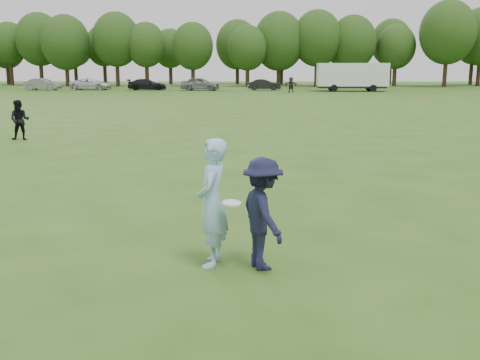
{
  "coord_description": "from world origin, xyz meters",
  "views": [
    {
      "loc": [
        0.5,
        -7.4,
        2.92
      ],
      "look_at": [
        0.15,
        1.49,
        1.1
      ],
      "focal_mm": 42.0,
      "sensor_mm": 36.0,
      "label": 1
    }
  ],
  "objects_px": {
    "car_c": "(91,84)",
    "car_e": "(200,84)",
    "player_far_d": "(291,85)",
    "cargo_trailer": "(352,76)",
    "field_cone": "(426,98)",
    "car_d": "(147,85)",
    "car_b": "(43,84)",
    "car_f": "(264,85)",
    "defender": "(263,214)",
    "player_far_a": "(20,120)",
    "thrower": "(212,203)"
  },
  "relations": [
    {
      "from": "player_far_d",
      "to": "car_b",
      "type": "height_order",
      "value": "player_far_d"
    },
    {
      "from": "car_b",
      "to": "field_cone",
      "type": "bearing_deg",
      "value": -107.54
    },
    {
      "from": "car_b",
      "to": "car_f",
      "type": "relative_size",
      "value": 1.08
    },
    {
      "from": "car_b",
      "to": "player_far_a",
      "type": "bearing_deg",
      "value": -154.46
    },
    {
      "from": "car_c",
      "to": "field_cone",
      "type": "xyz_separation_m",
      "value": [
        35.28,
        -17.98,
        -0.54
      ]
    },
    {
      "from": "defender",
      "to": "car_e",
      "type": "height_order",
      "value": "defender"
    },
    {
      "from": "car_c",
      "to": "car_d",
      "type": "relative_size",
      "value": 1.08
    },
    {
      "from": "car_b",
      "to": "car_d",
      "type": "bearing_deg",
      "value": -83.16
    },
    {
      "from": "car_c",
      "to": "car_f",
      "type": "relative_size",
      "value": 1.26
    },
    {
      "from": "defender",
      "to": "car_f",
      "type": "bearing_deg",
      "value": -23.08
    },
    {
      "from": "car_e",
      "to": "car_f",
      "type": "relative_size",
      "value": 1.16
    },
    {
      "from": "field_cone",
      "to": "defender",
      "type": "bearing_deg",
      "value": -108.72
    },
    {
      "from": "player_far_d",
      "to": "cargo_trailer",
      "type": "bearing_deg",
      "value": 41.1
    },
    {
      "from": "thrower",
      "to": "field_cone",
      "type": "distance_m",
      "value": 45.12
    },
    {
      "from": "car_d",
      "to": "car_e",
      "type": "height_order",
      "value": "car_e"
    },
    {
      "from": "car_c",
      "to": "cargo_trailer",
      "type": "height_order",
      "value": "cargo_trailer"
    },
    {
      "from": "field_cone",
      "to": "player_far_d",
      "type": "bearing_deg",
      "value": 133.33
    },
    {
      "from": "player_far_a",
      "to": "car_d",
      "type": "distance_m",
      "value": 46.3
    },
    {
      "from": "player_far_a",
      "to": "car_e",
      "type": "height_order",
      "value": "player_far_a"
    },
    {
      "from": "thrower",
      "to": "car_b",
      "type": "xyz_separation_m",
      "value": [
        -25.79,
        59.73,
        -0.24
      ]
    },
    {
      "from": "player_far_d",
      "to": "car_e",
      "type": "distance_m",
      "value": 11.62
    },
    {
      "from": "thrower",
      "to": "cargo_trailer",
      "type": "bearing_deg",
      "value": 173.3
    },
    {
      "from": "player_far_a",
      "to": "car_f",
      "type": "xyz_separation_m",
      "value": [
        9.83,
        46.66,
        -0.14
      ]
    },
    {
      "from": "defender",
      "to": "car_d",
      "type": "relative_size",
      "value": 0.36
    },
    {
      "from": "car_c",
      "to": "car_e",
      "type": "bearing_deg",
      "value": -90.92
    },
    {
      "from": "field_cone",
      "to": "car_c",
      "type": "bearing_deg",
      "value": 153.0
    },
    {
      "from": "player_far_d",
      "to": "field_cone",
      "type": "relative_size",
      "value": 5.67
    },
    {
      "from": "field_cone",
      "to": "cargo_trailer",
      "type": "distance_m",
      "value": 16.14
    },
    {
      "from": "car_f",
      "to": "cargo_trailer",
      "type": "bearing_deg",
      "value": -109.68
    },
    {
      "from": "car_e",
      "to": "car_f",
      "type": "distance_m",
      "value": 7.7
    },
    {
      "from": "car_f",
      "to": "cargo_trailer",
      "type": "height_order",
      "value": "cargo_trailer"
    },
    {
      "from": "thrower",
      "to": "car_e",
      "type": "relative_size",
      "value": 0.41
    },
    {
      "from": "defender",
      "to": "player_far_a",
      "type": "relative_size",
      "value": 1.04
    },
    {
      "from": "car_d",
      "to": "car_f",
      "type": "bearing_deg",
      "value": -93.52
    },
    {
      "from": "car_b",
      "to": "car_d",
      "type": "height_order",
      "value": "car_b"
    },
    {
      "from": "car_d",
      "to": "field_cone",
      "type": "relative_size",
      "value": 15.41
    },
    {
      "from": "thrower",
      "to": "car_c",
      "type": "height_order",
      "value": "thrower"
    },
    {
      "from": "thrower",
      "to": "field_cone",
      "type": "relative_size",
      "value": 6.32
    },
    {
      "from": "car_c",
      "to": "car_e",
      "type": "xyz_separation_m",
      "value": [
        13.44,
        -1.05,
        0.09
      ]
    },
    {
      "from": "car_b",
      "to": "car_e",
      "type": "bearing_deg",
      "value": -85.65
    },
    {
      "from": "car_e",
      "to": "car_c",
      "type": "bearing_deg",
      "value": 92.07
    },
    {
      "from": "car_b",
      "to": "defender",
      "type": "bearing_deg",
      "value": -150.8
    },
    {
      "from": "player_far_d",
      "to": "player_far_a",
      "type": "bearing_deg",
      "value": -92.49
    },
    {
      "from": "car_d",
      "to": "car_e",
      "type": "bearing_deg",
      "value": -101.55
    },
    {
      "from": "car_c",
      "to": "car_d",
      "type": "xyz_separation_m",
      "value": [
        6.92,
        -0.39,
        -0.02
      ]
    },
    {
      "from": "car_c",
      "to": "car_e",
      "type": "distance_m",
      "value": 13.49
    },
    {
      "from": "player_far_a",
      "to": "player_far_d",
      "type": "distance_m",
      "value": 42.47
    },
    {
      "from": "car_f",
      "to": "cargo_trailer",
      "type": "distance_m",
      "value": 10.5
    },
    {
      "from": "thrower",
      "to": "car_d",
      "type": "xyz_separation_m",
      "value": [
        -13.19,
        60.07,
        -0.28
      ]
    },
    {
      "from": "car_b",
      "to": "car_e",
      "type": "distance_m",
      "value": 19.12
    }
  ]
}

